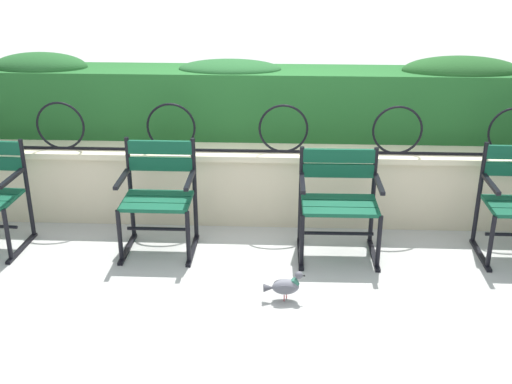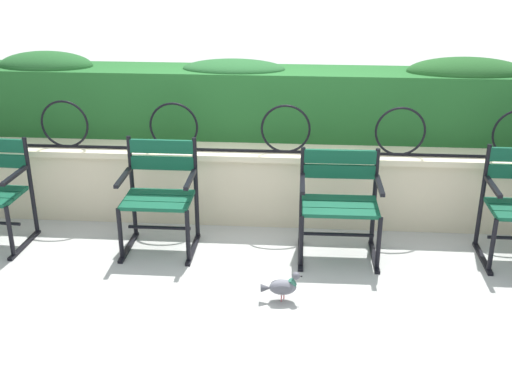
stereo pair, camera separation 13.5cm
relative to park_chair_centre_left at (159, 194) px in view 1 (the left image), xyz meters
name	(u,v)px [view 1 (the left image)]	position (x,y,z in m)	size (l,w,h in m)	color
ground_plane	(256,258)	(0.78, -0.16, -0.47)	(60.00, 60.00, 0.00)	#ADADA8
stone_wall	(260,184)	(0.78, 0.59, -0.13)	(6.71, 0.41, 0.65)	beige
iron_arch_fence	(232,131)	(0.55, 0.51, 0.37)	(6.19, 0.02, 0.42)	black
hedge_row	(261,98)	(0.77, 1.02, 0.53)	(6.58, 0.52, 0.74)	#236028
park_chair_centre_left	(159,194)	(0.00, 0.00, 0.00)	(0.57, 0.52, 0.88)	#0F4C33
park_chair_centre_right	(339,199)	(1.42, -0.02, -0.01)	(0.63, 0.53, 0.83)	#0F4C33
pigeon_near_chairs	(285,286)	(1.01, -0.77, -0.35)	(0.29, 0.12, 0.22)	slate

